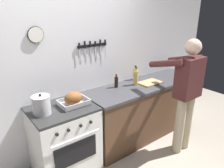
{
  "coord_description": "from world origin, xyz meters",
  "views": [
    {
      "loc": [
        -1.13,
        -1.19,
        2.04
      ],
      "look_at": [
        0.44,
        0.85,
        1.1
      ],
      "focal_mm": 34.01,
      "sensor_mm": 36.0,
      "label": 1
    }
  ],
  "objects_px": {
    "bottle_soy_sauce": "(116,82)",
    "cutting_board": "(150,83)",
    "bottle_cooking_oil": "(136,77)",
    "person_cook": "(186,90)",
    "roasting_pan": "(73,99)",
    "stove": "(64,140)",
    "stock_pot": "(41,105)",
    "bottle_vinegar": "(135,74)"
  },
  "relations": [
    {
      "from": "bottle_soy_sauce",
      "to": "cutting_board",
      "type": "bearing_deg",
      "value": -19.66
    },
    {
      "from": "bottle_soy_sauce",
      "to": "bottle_cooking_oil",
      "type": "distance_m",
      "value": 0.32
    },
    {
      "from": "person_cook",
      "to": "bottle_soy_sauce",
      "type": "relative_size",
      "value": 8.12
    },
    {
      "from": "bottle_cooking_oil",
      "to": "roasting_pan",
      "type": "bearing_deg",
      "value": -176.75
    },
    {
      "from": "stove",
      "to": "stock_pot",
      "type": "xyz_separation_m",
      "value": [
        -0.23,
        -0.0,
        0.56
      ]
    },
    {
      "from": "stove",
      "to": "roasting_pan",
      "type": "distance_m",
      "value": 0.55
    },
    {
      "from": "stock_pot",
      "to": "roasting_pan",
      "type": "bearing_deg",
      "value": -1.21
    },
    {
      "from": "stove",
      "to": "cutting_board",
      "type": "distance_m",
      "value": 1.56
    },
    {
      "from": "stock_pot",
      "to": "cutting_board",
      "type": "xyz_separation_m",
      "value": [
        1.72,
        -0.04,
        -0.1
      ]
    },
    {
      "from": "stove",
      "to": "stock_pot",
      "type": "distance_m",
      "value": 0.61
    },
    {
      "from": "bottle_soy_sauce",
      "to": "bottle_vinegar",
      "type": "height_order",
      "value": "bottle_vinegar"
    },
    {
      "from": "stock_pot",
      "to": "bottle_cooking_oil",
      "type": "distance_m",
      "value": 1.5
    },
    {
      "from": "stove",
      "to": "bottle_vinegar",
      "type": "distance_m",
      "value": 1.55
    },
    {
      "from": "bottle_soy_sauce",
      "to": "stock_pot",
      "type": "bearing_deg",
      "value": -172.84
    },
    {
      "from": "roasting_pan",
      "to": "stock_pot",
      "type": "distance_m",
      "value": 0.39
    },
    {
      "from": "stove",
      "to": "bottle_soy_sauce",
      "type": "bearing_deg",
      "value": 8.66
    },
    {
      "from": "bottle_cooking_oil",
      "to": "person_cook",
      "type": "bearing_deg",
      "value": -66.31
    },
    {
      "from": "bottle_soy_sauce",
      "to": "bottle_cooking_oil",
      "type": "xyz_separation_m",
      "value": [
        0.31,
        -0.09,
        0.03
      ]
    },
    {
      "from": "cutting_board",
      "to": "bottle_soy_sauce",
      "type": "xyz_separation_m",
      "value": [
        -0.53,
        0.19,
        0.07
      ]
    },
    {
      "from": "bottle_soy_sauce",
      "to": "bottle_vinegar",
      "type": "xyz_separation_m",
      "value": [
        0.47,
        0.09,
        0.01
      ]
    },
    {
      "from": "stove",
      "to": "roasting_pan",
      "type": "bearing_deg",
      "value": -4.33
    },
    {
      "from": "person_cook",
      "to": "bottle_cooking_oil",
      "type": "bearing_deg",
      "value": 18.84
    },
    {
      "from": "roasting_pan",
      "to": "cutting_board",
      "type": "bearing_deg",
      "value": -1.4
    },
    {
      "from": "stove",
      "to": "stock_pot",
      "type": "height_order",
      "value": "stock_pot"
    },
    {
      "from": "bottle_soy_sauce",
      "to": "bottle_vinegar",
      "type": "relative_size",
      "value": 0.86
    },
    {
      "from": "cutting_board",
      "to": "bottle_vinegar",
      "type": "relative_size",
      "value": 1.52
    },
    {
      "from": "person_cook",
      "to": "cutting_board",
      "type": "xyz_separation_m",
      "value": [
        -0.08,
        0.6,
        -0.04
      ]
    },
    {
      "from": "cutting_board",
      "to": "bottle_vinegar",
      "type": "height_order",
      "value": "bottle_vinegar"
    },
    {
      "from": "person_cook",
      "to": "stock_pot",
      "type": "xyz_separation_m",
      "value": [
        -1.8,
        0.64,
        0.06
      ]
    },
    {
      "from": "person_cook",
      "to": "cutting_board",
      "type": "bearing_deg",
      "value": 2.75
    },
    {
      "from": "person_cook",
      "to": "bottle_soy_sauce",
      "type": "xyz_separation_m",
      "value": [
        -0.61,
        0.79,
        0.03
      ]
    },
    {
      "from": "roasting_pan",
      "to": "stock_pot",
      "type": "height_order",
      "value": "stock_pot"
    },
    {
      "from": "person_cook",
      "to": "bottle_vinegar",
      "type": "bearing_deg",
      "value": 4.28
    },
    {
      "from": "bottle_soy_sauce",
      "to": "bottle_cooking_oil",
      "type": "height_order",
      "value": "bottle_cooking_oil"
    },
    {
      "from": "roasting_pan",
      "to": "bottle_vinegar",
      "type": "height_order",
      "value": "bottle_vinegar"
    },
    {
      "from": "person_cook",
      "to": "roasting_pan",
      "type": "relative_size",
      "value": 4.72
    },
    {
      "from": "person_cook",
      "to": "bottle_soy_sauce",
      "type": "height_order",
      "value": "person_cook"
    },
    {
      "from": "stove",
      "to": "cutting_board",
      "type": "height_order",
      "value": "cutting_board"
    },
    {
      "from": "bottle_soy_sauce",
      "to": "stove",
      "type": "bearing_deg",
      "value": -171.34
    },
    {
      "from": "bottle_soy_sauce",
      "to": "person_cook",
      "type": "bearing_deg",
      "value": -52.15
    },
    {
      "from": "stock_pot",
      "to": "stove",
      "type": "bearing_deg",
      "value": 0.93
    },
    {
      "from": "stove",
      "to": "bottle_cooking_oil",
      "type": "xyz_separation_m",
      "value": [
        1.26,
        0.05,
        0.57
      ]
    }
  ]
}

